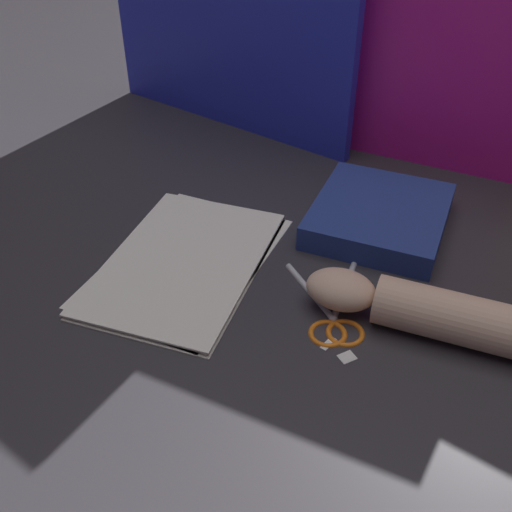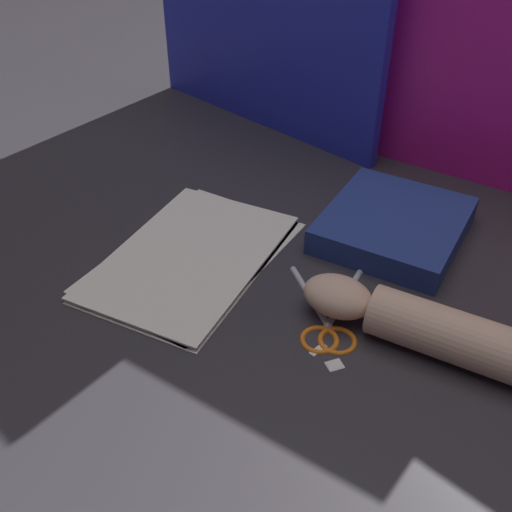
{
  "view_description": "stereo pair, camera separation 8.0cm",
  "coord_description": "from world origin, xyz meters",
  "px_view_note": "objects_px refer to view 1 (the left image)",
  "views": [
    {
      "loc": [
        0.25,
        -0.61,
        0.55
      ],
      "look_at": [
        -0.02,
        -0.03,
        0.06
      ],
      "focal_mm": 42.0,
      "sensor_mm": 36.0,
      "label": 1
    },
    {
      "loc": [
        0.32,
        -0.57,
        0.55
      ],
      "look_at": [
        -0.02,
        -0.03,
        0.06
      ],
      "focal_mm": 42.0,
      "sensor_mm": 36.0,
      "label": 2
    }
  ],
  "objects_px": {
    "paper_stack": "(185,261)",
    "hand_forearm": "(424,310)",
    "scissors": "(333,315)",
    "book_closed": "(379,216)"
  },
  "relations": [
    {
      "from": "paper_stack",
      "to": "hand_forearm",
      "type": "height_order",
      "value": "hand_forearm"
    },
    {
      "from": "hand_forearm",
      "to": "paper_stack",
      "type": "bearing_deg",
      "value": -178.4
    },
    {
      "from": "scissors",
      "to": "book_closed",
      "type": "bearing_deg",
      "value": 90.93
    },
    {
      "from": "paper_stack",
      "to": "book_closed",
      "type": "xyz_separation_m",
      "value": [
        0.23,
        0.21,
        0.02
      ]
    },
    {
      "from": "paper_stack",
      "to": "hand_forearm",
      "type": "distance_m",
      "value": 0.35
    },
    {
      "from": "scissors",
      "to": "hand_forearm",
      "type": "distance_m",
      "value": 0.12
    },
    {
      "from": "paper_stack",
      "to": "book_closed",
      "type": "height_order",
      "value": "book_closed"
    },
    {
      "from": "scissors",
      "to": "hand_forearm",
      "type": "height_order",
      "value": "hand_forearm"
    },
    {
      "from": "book_closed",
      "to": "hand_forearm",
      "type": "distance_m",
      "value": 0.23
    },
    {
      "from": "book_closed",
      "to": "hand_forearm",
      "type": "height_order",
      "value": "hand_forearm"
    }
  ]
}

